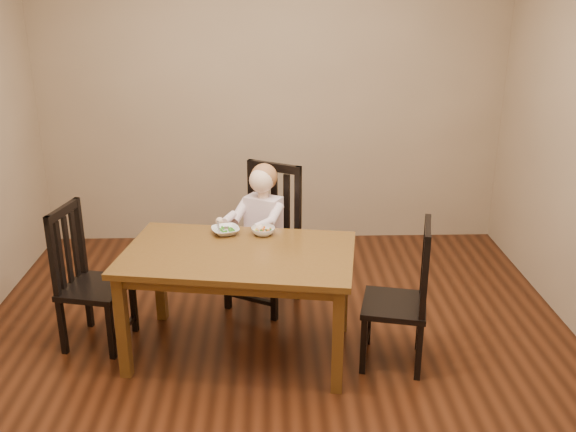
{
  "coord_description": "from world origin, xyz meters",
  "views": [
    {
      "loc": [
        -0.02,
        -3.49,
        2.22
      ],
      "look_at": [
        0.09,
        0.25,
        0.84
      ],
      "focal_mm": 40.0,
      "sensor_mm": 36.0,
      "label": 1
    }
  ],
  "objects_px": {
    "chair_left": "(88,280)",
    "bowl_veg": "(263,231)",
    "toddler": "(262,222)",
    "chair_child": "(266,239)",
    "bowl_peas": "(225,231)",
    "chair_right": "(403,298)",
    "dining_table": "(239,264)"
  },
  "relations": [
    {
      "from": "chair_left",
      "to": "bowl_veg",
      "type": "distance_m",
      "value": 1.15
    },
    {
      "from": "toddler",
      "to": "bowl_veg",
      "type": "bearing_deg",
      "value": 120.47
    },
    {
      "from": "chair_child",
      "to": "bowl_veg",
      "type": "bearing_deg",
      "value": 116.89
    },
    {
      "from": "bowl_peas",
      "to": "bowl_veg",
      "type": "relative_size",
      "value": 1.16
    },
    {
      "from": "chair_left",
      "to": "chair_right",
      "type": "relative_size",
      "value": 1.01
    },
    {
      "from": "chair_left",
      "to": "bowl_veg",
      "type": "xyz_separation_m",
      "value": [
        1.11,
        0.12,
        0.27
      ]
    },
    {
      "from": "chair_right",
      "to": "bowl_veg",
      "type": "height_order",
      "value": "chair_right"
    },
    {
      "from": "chair_left",
      "to": "chair_right",
      "type": "bearing_deg",
      "value": 93.72
    },
    {
      "from": "dining_table",
      "to": "chair_left",
      "type": "bearing_deg",
      "value": 170.98
    },
    {
      "from": "chair_right",
      "to": "bowl_veg",
      "type": "relative_size",
      "value": 6.07
    },
    {
      "from": "bowl_peas",
      "to": "toddler",
      "type": "bearing_deg",
      "value": 56.9
    },
    {
      "from": "dining_table",
      "to": "chair_right",
      "type": "xyz_separation_m",
      "value": [
        0.98,
        -0.15,
        -0.17
      ]
    },
    {
      "from": "chair_right",
      "to": "bowl_veg",
      "type": "distance_m",
      "value": 0.97
    },
    {
      "from": "chair_right",
      "to": "bowl_peas",
      "type": "height_order",
      "value": "chair_right"
    },
    {
      "from": "chair_right",
      "to": "bowl_peas",
      "type": "distance_m",
      "value": 1.19
    },
    {
      "from": "chair_child",
      "to": "bowl_veg",
      "type": "relative_size",
      "value": 6.75
    },
    {
      "from": "chair_left",
      "to": "toddler",
      "type": "bearing_deg",
      "value": 126.48
    },
    {
      "from": "dining_table",
      "to": "toddler",
      "type": "bearing_deg",
      "value": 78.01
    },
    {
      "from": "bowl_peas",
      "to": "dining_table",
      "type": "bearing_deg",
      "value": -71.71
    },
    {
      "from": "dining_table",
      "to": "bowl_veg",
      "type": "distance_m",
      "value": 0.32
    },
    {
      "from": "chair_child",
      "to": "bowl_peas",
      "type": "distance_m",
      "value": 0.53
    },
    {
      "from": "chair_left",
      "to": "toddler",
      "type": "relative_size",
      "value": 1.66
    },
    {
      "from": "chair_child",
      "to": "chair_right",
      "type": "xyz_separation_m",
      "value": [
        0.82,
        -0.83,
        -0.05
      ]
    },
    {
      "from": "dining_table",
      "to": "chair_left",
      "type": "xyz_separation_m",
      "value": [
        -0.96,
        0.15,
        -0.17
      ]
    },
    {
      "from": "bowl_peas",
      "to": "bowl_veg",
      "type": "distance_m",
      "value": 0.24
    },
    {
      "from": "bowl_peas",
      "to": "chair_right",
      "type": "bearing_deg",
      "value": -21.97
    },
    {
      "from": "chair_child",
      "to": "bowl_peas",
      "type": "height_order",
      "value": "chair_child"
    },
    {
      "from": "bowl_veg",
      "to": "chair_right",
      "type": "bearing_deg",
      "value": -26.56
    },
    {
      "from": "chair_left",
      "to": "dining_table",
      "type": "bearing_deg",
      "value": 93.45
    },
    {
      "from": "chair_right",
      "to": "toddler",
      "type": "xyz_separation_m",
      "value": [
        -0.84,
        0.79,
        0.19
      ]
    },
    {
      "from": "chair_right",
      "to": "chair_left",
      "type": "bearing_deg",
      "value": 94.6
    },
    {
      "from": "chair_child",
      "to": "chair_right",
      "type": "distance_m",
      "value": 1.17
    }
  ]
}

